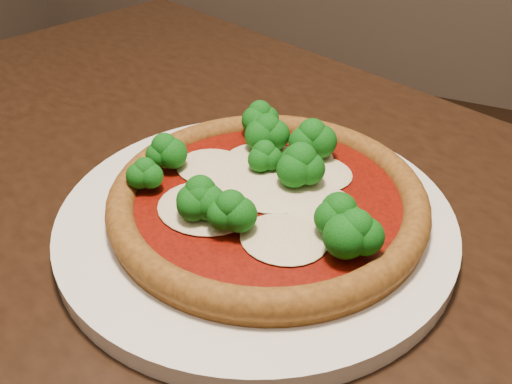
% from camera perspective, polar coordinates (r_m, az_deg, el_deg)
% --- Properties ---
extents(dining_table, '(1.51, 1.23, 0.75)m').
position_cam_1_polar(dining_table, '(0.54, -1.40, -15.25)').
color(dining_table, black).
rests_on(dining_table, floor).
extents(plate, '(0.35, 0.35, 0.02)m').
position_cam_1_polar(plate, '(0.51, -0.00, -2.81)').
color(plate, silver).
rests_on(plate, dining_table).
extents(pizza, '(0.28, 0.28, 0.06)m').
position_cam_1_polar(pizza, '(0.51, 1.08, 0.08)').
color(pizza, brown).
rests_on(pizza, plate).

